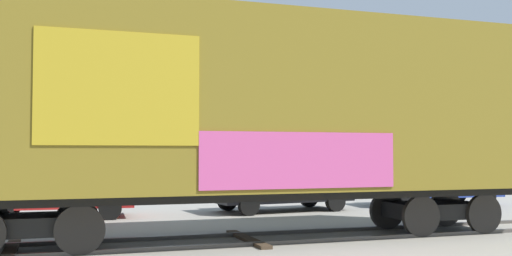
{
  "coord_description": "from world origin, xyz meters",
  "views": [
    {
      "loc": [
        -5.41,
        -12.03,
        1.89
      ],
      "look_at": [
        -0.62,
        1.49,
        2.48
      ],
      "focal_mm": 41.41,
      "sensor_mm": 36.0,
      "label": 1
    }
  ],
  "objects_px": {
    "flagpole": "(122,48)",
    "parked_car_black": "(281,184)",
    "freight_car": "(256,108)",
    "parked_car_blue": "(433,181)",
    "parked_car_red": "(56,191)"
  },
  "relations": [
    {
      "from": "flagpole",
      "to": "parked_car_black",
      "type": "bearing_deg",
      "value": -59.46
    },
    {
      "from": "freight_car",
      "to": "parked_car_blue",
      "type": "bearing_deg",
      "value": 33.44
    },
    {
      "from": "freight_car",
      "to": "parked_car_blue",
      "type": "relative_size",
      "value": 2.81
    },
    {
      "from": "freight_car",
      "to": "parked_car_red",
      "type": "bearing_deg",
      "value": 124.01
    },
    {
      "from": "flagpole",
      "to": "parked_car_red",
      "type": "distance_m",
      "value": 9.21
    },
    {
      "from": "parked_car_black",
      "to": "freight_car",
      "type": "bearing_deg",
      "value": -116.71
    },
    {
      "from": "flagpole",
      "to": "parked_car_black",
      "type": "relative_size",
      "value": 2.1
    },
    {
      "from": "flagpole",
      "to": "parked_car_red",
      "type": "relative_size",
      "value": 2.27
    },
    {
      "from": "freight_car",
      "to": "parked_car_black",
      "type": "height_order",
      "value": "freight_car"
    },
    {
      "from": "parked_car_blue",
      "to": "flagpole",
      "type": "bearing_deg",
      "value": 145.37
    },
    {
      "from": "parked_car_red",
      "to": "parked_car_blue",
      "type": "xyz_separation_m",
      "value": [
        12.81,
        -0.09,
        0.09
      ]
    },
    {
      "from": "freight_car",
      "to": "parked_car_red",
      "type": "xyz_separation_m",
      "value": [
        -3.99,
        5.91,
        -2.06
      ]
    },
    {
      "from": "parked_car_black",
      "to": "flagpole",
      "type": "bearing_deg",
      "value": 120.54
    },
    {
      "from": "freight_car",
      "to": "parked_car_blue",
      "type": "distance_m",
      "value": 10.75
    },
    {
      "from": "flagpole",
      "to": "parked_car_red",
      "type": "height_order",
      "value": "flagpole"
    }
  ]
}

